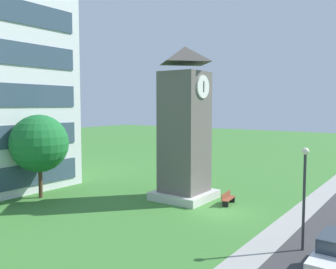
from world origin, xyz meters
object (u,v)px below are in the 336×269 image
Objects in this scene: park_bench at (228,198)px; tree_by_building at (39,143)px; clock_tower at (185,131)px; street_lamp at (304,186)px.

tree_by_building is at bearing 117.47° from park_bench.
clock_tower is at bearing -56.40° from tree_by_building.
park_bench is (0.46, -3.48, -4.77)m from clock_tower.
clock_tower reaches higher than tree_by_building.
street_lamp is 0.79× the size of tree_by_building.
tree_by_building is (-6.68, 12.85, 3.81)m from park_bench.
street_lamp is at bearing -86.42° from tree_by_building.
street_lamp is at bearing -116.00° from clock_tower.
park_bench is 9.12m from street_lamp.
park_bench is at bearing -82.54° from clock_tower.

